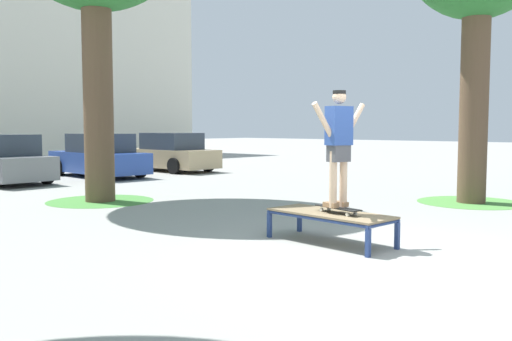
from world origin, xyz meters
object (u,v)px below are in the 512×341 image
object	(u,v)px
car_grey	(0,161)
car_tan	(170,153)
skate_box	(330,215)
car_blue	(99,157)
skater	(339,140)
skateboard	(338,208)

from	to	relation	value
car_grey	car_tan	distance (m)	6.55
skate_box	car_blue	bearing A→B (deg)	73.71
skater	car_tan	distance (m)	14.46
skater	car_grey	bearing A→B (deg)	88.47
skate_box	skateboard	distance (m)	0.19
skate_box	skateboard	world-z (taller)	skateboard
car_grey	car_tan	world-z (taller)	same
car_tan	skateboard	bearing A→B (deg)	-118.51
skate_box	car_tan	xyz separation A→B (m)	(6.88, 12.54, 0.28)
car_blue	car_tan	bearing A→B (deg)	3.68
car_tan	skater	bearing A→B (deg)	-118.51
skater	car_grey	world-z (taller)	skater
skateboard	car_blue	world-z (taller)	car_blue
skater	car_grey	size ratio (longest dim) A/B	0.40
skateboard	car_blue	xyz separation A→B (m)	(3.61, 12.47, 0.15)
skate_box	car_tan	size ratio (longest dim) A/B	0.46
skateboard	car_blue	distance (m)	12.99
skater	car_grey	distance (m)	12.75
car_grey	car_tan	xyz separation A→B (m)	(6.55, -0.04, 0.00)
skater	skateboard	bearing A→B (deg)	-103.00
car_grey	car_blue	xyz separation A→B (m)	(3.27, -0.25, 0.00)
skateboard	car_grey	xyz separation A→B (m)	(0.34, 12.72, 0.15)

